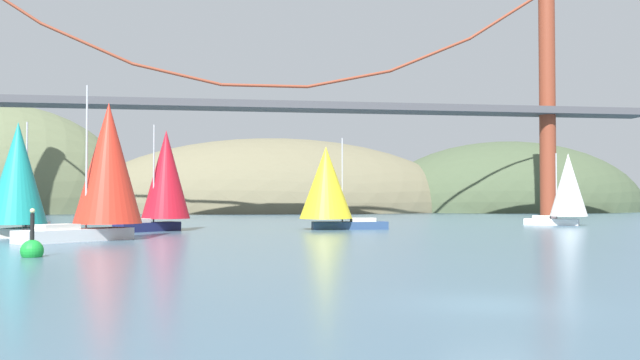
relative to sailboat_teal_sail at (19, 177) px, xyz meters
The scene contains 10 objects.
ground_plane 42.58m from the sailboat_teal_sail, 58.48° to the right, with size 360.00×360.00×0.00m, color #426075.
headland_right 128.64m from the sailboat_teal_sail, 50.29° to the left, with size 64.95×44.00×32.95m, color #425138.
headland_center 102.66m from the sailboat_teal_sail, 74.66° to the left, with size 87.19×44.00×32.96m, color #6B664C.
suspension_bridge 64.59m from the sailboat_teal_sail, 69.41° to the left, with size 135.53×6.00×40.08m.
sailboat_teal_sail is the anchor object (origin of this frame).
sailboat_yellow_sail 26.96m from the sailboat_teal_sail, 22.17° to the left, with size 8.43×5.13×8.68m.
sailboat_crimson_sail 13.86m from the sailboat_teal_sail, 44.20° to the left, with size 7.36×7.24×9.53m.
sailboat_scarlet_sail 7.92m from the sailboat_teal_sail, 29.05° to the right, with size 8.80×8.77×10.71m.
sailboat_white_mainsail 55.09m from the sailboat_teal_sail, 17.32° to the left, with size 7.09×6.05×7.95m.
channel_buoy 19.69m from the sailboat_teal_sail, 72.47° to the right, with size 1.10×1.10×2.64m.
Camera 1 is at (-7.18, -17.42, 2.83)m, focal length 38.25 mm.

